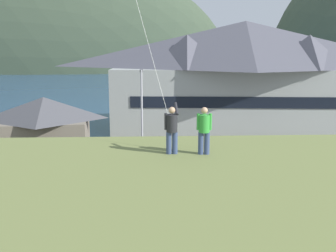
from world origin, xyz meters
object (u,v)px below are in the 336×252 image
at_px(wharf_dock, 180,108).
at_px(parked_car_corner_spot, 258,155).
at_px(storage_shed_waterside, 177,107).
at_px(parked_car_back_row_right, 205,161).
at_px(parking_light_pole, 142,108).
at_px(person_companion, 204,129).
at_px(storage_shed_near_lot, 45,133).
at_px(parked_car_front_row_end, 84,183).
at_px(parked_car_front_row_silver, 131,157).
at_px(moored_boat_outer_mooring, 208,108).
at_px(moored_boat_wharfside, 156,106).
at_px(person_kite_flyer, 172,128).
at_px(harbor_lodge, 244,73).

distance_m(wharf_dock, parked_car_corner_spot, 26.74).
height_order(storage_shed_waterside, parked_car_back_row_right, storage_shed_waterside).
xyz_separation_m(parked_car_corner_spot, parking_light_pole, (-8.87, 3.03, 3.16)).
bearing_deg(parked_car_corner_spot, parking_light_pole, 161.15).
height_order(wharf_dock, parked_car_corner_spot, parked_car_corner_spot).
xyz_separation_m(parked_car_back_row_right, person_companion, (-1.93, -14.17, 5.39)).
height_order(storage_shed_near_lot, parked_car_corner_spot, storage_shed_near_lot).
xyz_separation_m(storage_shed_near_lot, parked_car_front_row_end, (3.65, -5.83, -1.82)).
bearing_deg(parked_car_front_row_silver, parked_car_corner_spot, 1.50).
xyz_separation_m(moored_boat_outer_mooring, parked_car_corner_spot, (0.47, -24.45, 0.34)).
bearing_deg(moored_boat_wharfside, parked_car_corner_spot, -74.45).
bearing_deg(person_companion, parked_car_front_row_silver, 102.57).
distance_m(storage_shed_near_lot, parked_car_corner_spot, 16.01).
relative_size(wharf_dock, parked_car_corner_spot, 2.83).
distance_m(storage_shed_waterside, moored_boat_outer_mooring, 10.66).
relative_size(parked_car_corner_spot, person_kite_flyer, 2.32).
height_order(moored_boat_outer_mooring, parked_car_front_row_end, moored_boat_outer_mooring).
xyz_separation_m(storage_shed_near_lot, moored_boat_outer_mooring, (15.44, 24.46, -2.16)).
distance_m(parked_car_front_row_silver, person_kite_flyer, 16.36).
height_order(wharf_dock, person_companion, person_companion).
bearing_deg(wharf_dock, parked_car_back_row_right, -90.37).
relative_size(parked_car_back_row_right, parking_light_pole, 0.60).
bearing_deg(parked_car_front_row_silver, person_companion, -77.43).
height_order(parked_car_front_row_silver, person_companion, person_companion).
distance_m(moored_boat_outer_mooring, parked_car_back_row_right, 26.20).
distance_m(parked_car_front_row_end, person_kite_flyer, 12.10).
bearing_deg(parked_car_front_row_end, person_companion, -58.42).
height_order(parked_car_back_row_right, parking_light_pole, parking_light_pole).
relative_size(parked_car_front_row_end, person_kite_flyer, 2.30).
xyz_separation_m(wharf_dock, moored_boat_wharfside, (-3.24, 0.07, 0.37)).
bearing_deg(moored_boat_outer_mooring, parking_light_pole, -111.42).
height_order(parked_car_front_row_end, parking_light_pole, parking_light_pole).
height_order(harbor_lodge, parked_car_front_row_silver, harbor_lodge).
xyz_separation_m(moored_boat_wharfside, parked_car_back_row_right, (3.07, -27.94, 0.34)).
relative_size(harbor_lodge, storage_shed_near_lot, 4.25).
xyz_separation_m(parking_light_pole, person_companion, (2.63, -18.66, 2.23)).
bearing_deg(parked_car_back_row_right, person_companion, -97.78).
height_order(storage_shed_waterside, wharf_dock, storage_shed_waterside).
height_order(harbor_lodge, moored_boat_wharfside, harbor_lodge).
xyz_separation_m(moored_boat_outer_mooring, person_companion, (-5.77, -40.08, 5.74)).
height_order(harbor_lodge, parking_light_pole, harbor_lodge).
relative_size(moored_boat_wharfside, moored_boat_outer_mooring, 0.73).
height_order(moored_boat_wharfside, parking_light_pole, parking_light_pole).
relative_size(storage_shed_near_lot, parked_car_front_row_silver, 1.63).
bearing_deg(parked_car_back_row_right, wharf_dock, 89.63).
height_order(moored_boat_outer_mooring, person_companion, person_companion).
bearing_deg(parked_car_corner_spot, moored_boat_outer_mooring, 91.09).
distance_m(storage_shed_near_lot, wharf_dock, 29.04).
height_order(harbor_lodge, storage_shed_waterside, harbor_lodge).
height_order(wharf_dock, moored_boat_outer_mooring, moored_boat_outer_mooring).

